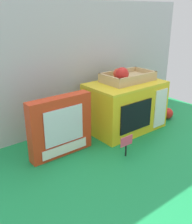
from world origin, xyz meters
TOP-DOWN VIEW (x-y plane):
  - ground_plane at (0.00, 0.00)m, footprint 1.70×1.70m
  - display_back_panel at (0.00, 0.24)m, footprint 1.61×0.03m
  - toy_microwave at (0.20, 0.02)m, footprint 0.41×0.27m
  - food_groups_crate at (0.21, 0.04)m, footprint 0.28×0.16m
  - cookie_set_box at (-0.23, -0.00)m, footprint 0.30×0.06m
  - price_sign at (-0.01, -0.20)m, footprint 0.07×0.01m
  - loose_toy_apple at (0.50, -0.04)m, footprint 0.07×0.07m

SIDE VIEW (x-z plane):
  - ground_plane at x=0.00m, z-range 0.00..0.00m
  - loose_toy_apple at x=0.50m, z-range 0.00..0.07m
  - price_sign at x=-0.01m, z-range 0.02..0.12m
  - toy_microwave at x=0.20m, z-range 0.00..0.26m
  - cookie_set_box at x=-0.23m, z-range 0.00..0.27m
  - food_groups_crate at x=0.21m, z-range 0.24..0.34m
  - display_back_panel at x=0.00m, z-range 0.00..0.67m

